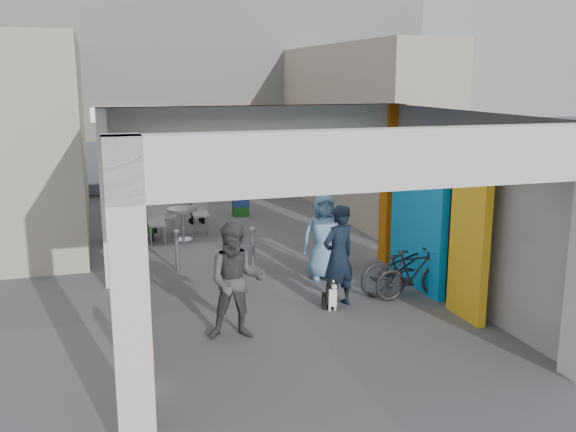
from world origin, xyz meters
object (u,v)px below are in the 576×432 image
object	(u,v)px
cafe_set	(176,224)
produce_stand	(131,228)
man_back_turned	(236,281)
bicycle_front	(403,265)
white_van	(272,174)
man_crates	(197,189)
bicycle_rear	(413,274)
man_with_dog	(339,256)
border_collie	(330,296)
man_elderly	(323,236)

from	to	relation	value
cafe_set	produce_stand	xyz separation A→B (m)	(-1.14, 0.04, -0.02)
man_back_turned	bicycle_front	world-z (taller)	man_back_turned
produce_stand	white_van	world-z (taller)	white_van
man_crates	bicycle_rear	xyz separation A→B (m)	(2.84, -7.42, -0.52)
man_back_turned	bicycle_rear	size ratio (longest dim) A/B	1.18
man_with_dog	man_crates	xyz separation A→B (m)	(-1.35, 7.39, 0.07)
man_crates	white_van	size ratio (longest dim) A/B	0.53
border_collie	bicycle_rear	bearing A→B (deg)	17.29
produce_stand	bicycle_front	size ratio (longest dim) A/B	0.63
man_with_dog	white_van	distance (m)	11.94
man_back_turned	white_van	bearing A→B (deg)	83.95
man_with_dog	bicycle_front	size ratio (longest dim) A/B	0.94
cafe_set	white_van	world-z (taller)	white_van
man_elderly	white_van	size ratio (longest dim) A/B	0.47
bicycle_front	man_crates	bearing A→B (deg)	9.78
man_back_turned	bicycle_rear	bearing A→B (deg)	25.44
produce_stand	bicycle_rear	bearing A→B (deg)	-39.85
bicycle_front	bicycle_rear	size ratio (longest dim) A/B	1.25
man_back_turned	bicycle_rear	distance (m)	3.69
white_van	bicycle_rear	bearing A→B (deg)	164.07
man_elderly	bicycle_front	size ratio (longest dim) A/B	0.89
man_back_turned	man_elderly	distance (m)	3.45
cafe_set	man_elderly	world-z (taller)	man_elderly
bicycle_front	bicycle_rear	distance (m)	0.43
man_with_dog	man_elderly	bearing A→B (deg)	-120.68
border_collie	bicycle_rear	world-z (taller)	bicycle_rear
border_collie	man_back_turned	bearing A→B (deg)	-142.22
man_with_dog	white_van	size ratio (longest dim) A/B	0.49
man_back_turned	border_collie	bearing A→B (deg)	34.68
bicycle_rear	white_van	xyz separation A→B (m)	(0.56, 11.79, 0.17)
man_with_dog	man_back_turned	world-z (taller)	man_back_turned
cafe_set	man_elderly	size ratio (longest dim) A/B	0.92
produce_stand	man_with_dog	size ratio (longest dim) A/B	0.68
cafe_set	bicycle_rear	bearing A→B (deg)	-58.54
man_elderly	bicycle_rear	xyz separation A→B (m)	(1.19, -1.65, -0.41)
man_back_turned	bicycle_rear	xyz separation A→B (m)	(3.56, 0.85, -0.46)
man_with_dog	man_elderly	size ratio (longest dim) A/B	1.05
man_with_dog	white_van	bearing A→B (deg)	-119.96
cafe_set	man_crates	size ratio (longest dim) A/B	0.82
white_van	border_collie	bearing A→B (deg)	156.11
man_crates	white_van	distance (m)	5.55
border_collie	white_van	distance (m)	12.07
bicycle_rear	border_collie	bearing A→B (deg)	88.22
man_with_dog	bicycle_front	world-z (taller)	man_with_dog
produce_stand	man_back_turned	size ratio (longest dim) A/B	0.67
border_collie	man_elderly	world-z (taller)	man_elderly
bicycle_front	border_collie	bearing A→B (deg)	93.97
produce_stand	bicycle_rear	xyz separation A→B (m)	(4.79, -5.99, 0.15)
man_with_dog	man_crates	world-z (taller)	man_crates
man_back_turned	white_van	xyz separation A→B (m)	(4.11, 12.65, -0.29)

